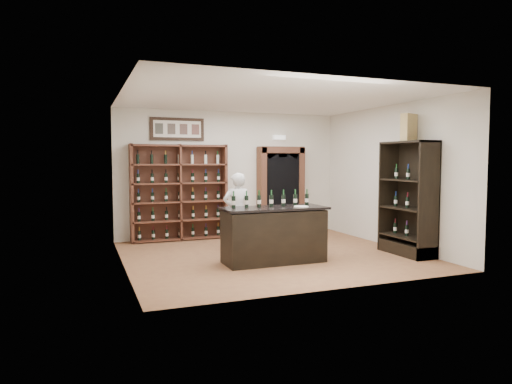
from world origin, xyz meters
TOP-DOWN VIEW (x-y plane):
  - floor at (0.00, 0.00)m, footprint 5.50×5.50m
  - ceiling at (0.00, 0.00)m, footprint 5.50×5.50m
  - wall_back at (0.00, 2.50)m, footprint 5.50×0.04m
  - wall_left at (-2.75, 0.00)m, footprint 0.04×5.00m
  - wall_right at (2.75, 0.00)m, footprint 0.04×5.00m
  - wine_shelf at (-1.30, 2.33)m, footprint 2.20×0.38m
  - framed_picture at (-1.30, 2.47)m, footprint 1.25×0.04m
  - arched_doorway at (1.25, 2.33)m, footprint 1.17×0.35m
  - emergency_light at (1.25, 2.42)m, footprint 0.30×0.10m
  - tasting_counter at (-0.20, -0.60)m, footprint 1.88×0.78m
  - counter_bottle_0 at (-0.92, -0.48)m, footprint 0.07×0.07m
  - counter_bottle_1 at (-0.68, -0.48)m, footprint 0.07×0.07m
  - counter_bottle_2 at (-0.44, -0.48)m, footprint 0.07×0.07m
  - counter_bottle_3 at (-0.20, -0.48)m, footprint 0.07×0.07m
  - counter_bottle_4 at (0.04, -0.48)m, footprint 0.07×0.07m
  - counter_bottle_5 at (0.28, -0.48)m, footprint 0.07×0.07m
  - counter_bottle_6 at (0.52, -0.48)m, footprint 0.07×0.07m
  - side_cabinet at (2.52, -0.90)m, footprint 0.48×1.20m
  - shopkeeper at (-0.47, 0.66)m, footprint 0.63×0.46m
  - plate at (0.24, -0.81)m, footprint 0.26×0.26m
  - wine_crate at (2.50, -0.87)m, footprint 0.40×0.27m

SIDE VIEW (x-z plane):
  - floor at x=0.00m, z-range 0.00..0.00m
  - tasting_counter at x=-0.20m, z-range -0.01..0.99m
  - side_cabinet at x=2.52m, z-range -0.35..1.85m
  - shopkeeper at x=-0.47m, z-range 0.00..1.58m
  - plate at x=0.24m, z-range 1.00..1.02m
  - wine_shelf at x=-1.30m, z-range 0.00..2.20m
  - counter_bottle_0 at x=-0.92m, z-range 0.96..1.26m
  - counter_bottle_1 at x=-0.68m, z-range 0.96..1.26m
  - counter_bottle_2 at x=-0.44m, z-range 0.96..1.26m
  - counter_bottle_3 at x=-0.20m, z-range 0.96..1.26m
  - counter_bottle_4 at x=0.04m, z-range 0.96..1.26m
  - counter_bottle_5 at x=0.28m, z-range 0.96..1.26m
  - counter_bottle_6 at x=0.52m, z-range 0.96..1.26m
  - arched_doorway at x=1.25m, z-range 0.05..2.22m
  - wall_back at x=0.00m, z-range 0.00..3.00m
  - wall_left at x=-2.75m, z-range 0.00..3.00m
  - wall_right at x=2.75m, z-range 0.00..3.00m
  - emergency_light at x=1.25m, z-range 2.35..2.45m
  - wine_crate at x=2.50m, z-range 2.20..2.72m
  - framed_picture at x=-1.30m, z-range 2.29..2.81m
  - ceiling at x=0.00m, z-range 3.00..3.00m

